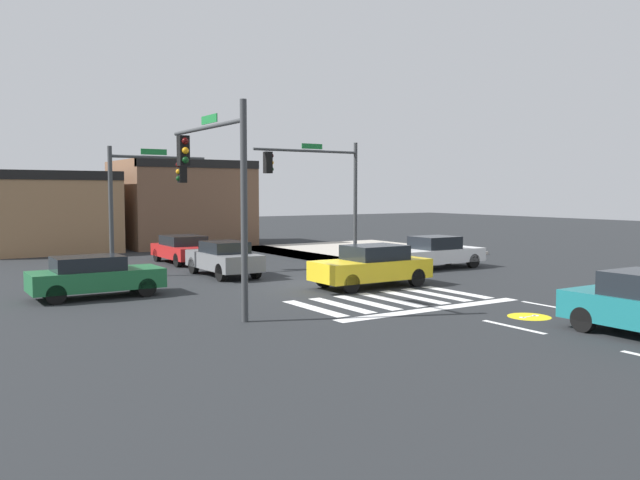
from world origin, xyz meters
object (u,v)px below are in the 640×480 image
Objects in this scene: car_yellow at (372,266)px; car_white at (435,252)px; traffic_signal_northeast at (319,180)px; traffic_signal_northwest at (145,187)px; traffic_signal_southwest at (215,173)px; car_red at (184,249)px; car_gray at (224,258)px; car_green at (95,276)px.

car_white is at bearing -152.66° from car_yellow.
car_white is (3.79, -3.82, -3.29)m from traffic_signal_northeast.
traffic_signal_northeast reaches higher than car_yellow.
traffic_signal_northwest is 0.90× the size of traffic_signal_southwest.
car_red is at bearing -16.89° from traffic_signal_southwest.
car_gray is (-0.39, -5.50, 0.04)m from car_red.
car_red is (-2.87, 11.18, -0.07)m from car_yellow.
car_white is 1.07× the size of car_red.
car_yellow is 6.62m from car_white.
traffic_signal_northwest is 4.41m from car_gray.
car_yellow is at bearing 73.02° from traffic_signal_northeast.
traffic_signal_southwest is 7.57m from car_yellow.
traffic_signal_northwest is 1.25× the size of car_red.
traffic_signal_northwest is 10.17m from car_yellow.
traffic_signal_northwest reaches higher than car_green.
traffic_signal_northwest is at bearing -7.29° from traffic_signal_northeast.
car_white is at bearing 134.78° from traffic_signal_northeast.
traffic_signal_northeast is 6.30m from car_white.
car_red is 10.28m from car_green.
traffic_signal_northwest is 5.29m from car_red.
traffic_signal_northeast is 1.40× the size of car_gray.
car_yellow is at bearing -152.66° from car_white.
car_gray is at bearing 25.11° from car_green.
traffic_signal_northeast is at bearing 19.29° from car_green.
car_yellow is at bearing -53.75° from traffic_signal_northwest.
car_yellow reaches higher than car_green.
car_white is 1.08× the size of car_gray.
car_gray is at bearing -25.83° from traffic_signal_southwest.
car_red is 1.02× the size of car_gray.
traffic_signal_northeast is at bearing 49.02° from car_red.
traffic_signal_southwest is at bearing -160.48° from car_white.
traffic_signal_northwest reaches higher than car_red.
car_green reaches higher than car_red.
traffic_signal_northeast is 1.37× the size of car_red.
car_red is 1.01× the size of car_green.
car_green is (-11.15, -3.90, -3.30)m from traffic_signal_northeast.
car_gray is at bearing -41.22° from traffic_signal_northwest.
car_green is at bearing -123.81° from traffic_signal_northwest.
traffic_signal_northwest is 6.59m from car_green.
traffic_signal_northwest is at bearing -53.75° from car_yellow.
traffic_signal_northeast is (7.86, -1.01, 0.37)m from traffic_signal_northwest.
traffic_signal_southwest is 1.39× the size of car_red.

